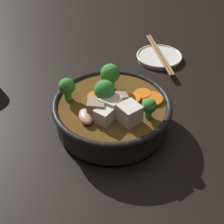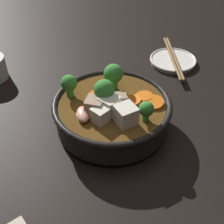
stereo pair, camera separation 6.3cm
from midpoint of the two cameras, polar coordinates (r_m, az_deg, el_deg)
The scene contains 4 objects.
ground_plane at distance 0.66m, azimuth -2.74°, elevation -2.89°, with size 3.00×3.00×0.00m, color black.
stirfry_bowl at distance 0.63m, azimuth -2.91°, elevation 0.13°, with size 0.24×0.24×0.12m.
side_saucer at distance 0.88m, azimuth 6.59°, elevation 9.93°, with size 0.13×0.13×0.01m.
chopsticks_pair at distance 0.88m, azimuth 6.64°, elevation 10.47°, with size 0.07×0.22×0.01m.
Camera 1 is at (-0.20, -0.44, 0.45)m, focal length 50.00 mm.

